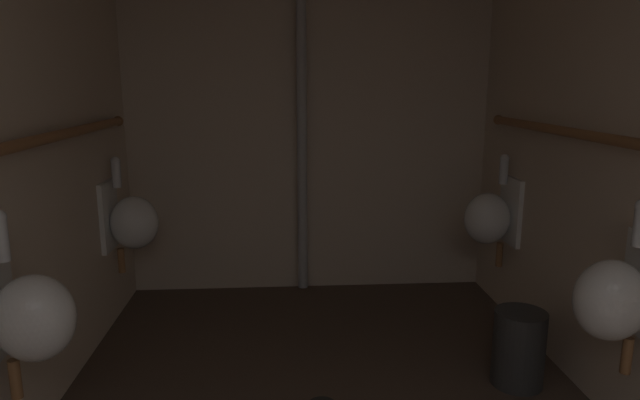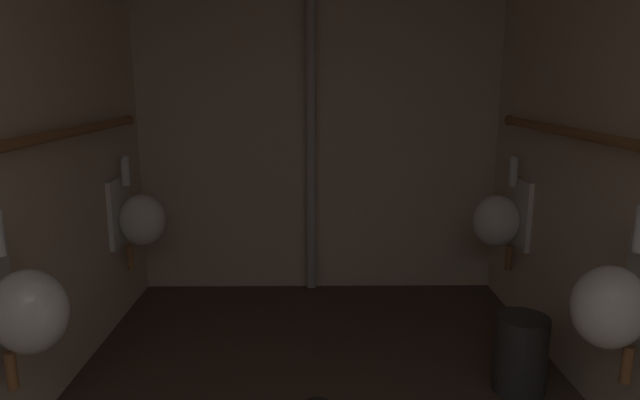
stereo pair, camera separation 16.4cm
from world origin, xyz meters
name	(u,v)px [view 1 (the left image)]	position (x,y,z in m)	size (l,w,h in m)	color
wall_back	(309,127)	(0.00, 4.00, 1.22)	(2.74, 0.06, 2.44)	beige
urinal_left_mid	(29,315)	(-1.16, 1.95, 0.68)	(0.32, 0.30, 0.76)	white
urinal_left_far	(131,221)	(-1.16, 3.42, 0.68)	(0.32, 0.30, 0.76)	white
urinal_right_mid	(616,297)	(1.16, 1.97, 0.68)	(0.32, 0.30, 0.76)	white
urinal_right_far	(491,217)	(1.16, 3.37, 0.68)	(0.32, 0.30, 0.76)	white
standpipe_back_wall	(302,129)	(-0.05, 3.89, 1.22)	(0.07, 0.07, 2.39)	#B2B2B2
waste_bin	(519,348)	(1.01, 2.48, 0.20)	(0.26, 0.26, 0.40)	#2D2D2D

